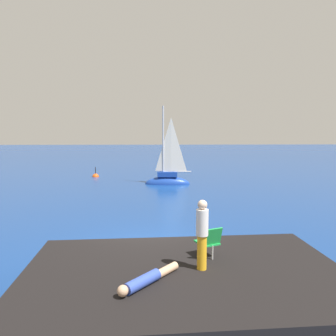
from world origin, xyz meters
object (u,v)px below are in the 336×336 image
at_px(person_standing, 202,233).
at_px(marker_buoy, 96,177).
at_px(person_sunbather, 147,279).
at_px(beach_chair, 210,240).
at_px(sailboat_near, 168,179).

bearing_deg(person_standing, marker_buoy, -84.60).
bearing_deg(marker_buoy, person_sunbather, -76.67).
bearing_deg(person_sunbather, person_standing, -19.13).
relative_size(beach_chair, marker_buoy, 0.71).
relative_size(person_sunbather, person_standing, 0.88).
bearing_deg(beach_chair, marker_buoy, -5.15).
bearing_deg(beach_chair, sailboat_near, -21.52).
distance_m(person_sunbather, marker_buoy, 21.99).
relative_size(person_standing, marker_buoy, 1.43).
height_order(sailboat_near, beach_chair, sailboat_near).
relative_size(sailboat_near, marker_buoy, 5.58).
bearing_deg(marker_buoy, beach_chair, -71.74).
xyz_separation_m(beach_chair, marker_buoy, (-6.59, 19.97, -1.23)).
height_order(sailboat_near, person_sunbather, sailboat_near).
bearing_deg(person_sunbather, marker_buoy, 53.91).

